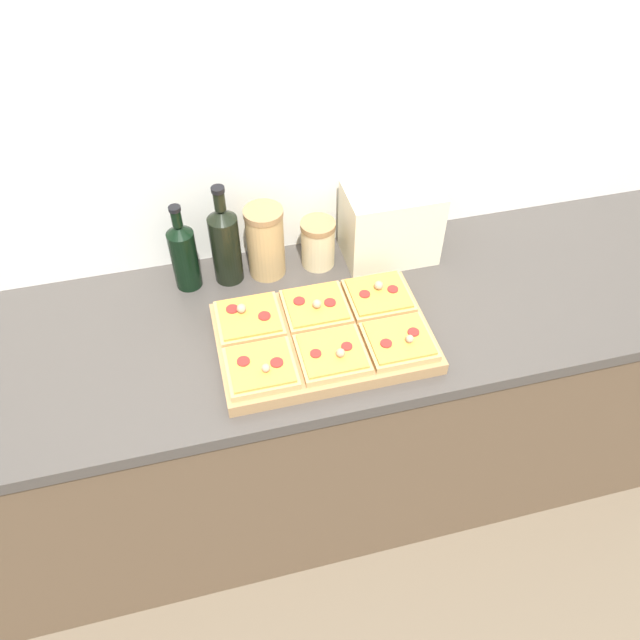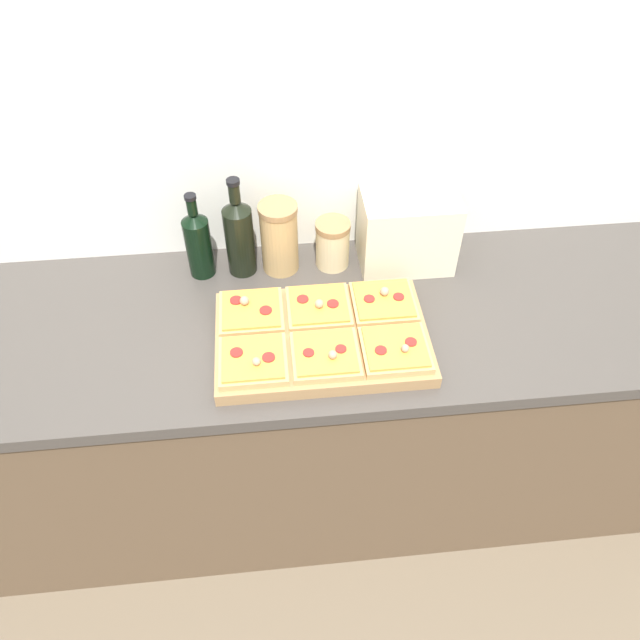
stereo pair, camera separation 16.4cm
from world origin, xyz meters
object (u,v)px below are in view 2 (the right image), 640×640
object	(u,v)px
wine_bottle	(239,235)
grain_jar_short	(333,244)
cutting_board	(321,338)
olive_oil_bottle	(198,242)
grain_jar_tall	(279,237)
toaster_oven	(407,230)

from	to	relation	value
wine_bottle	grain_jar_short	bearing A→B (deg)	0.00
wine_bottle	cutting_board	bearing A→B (deg)	-57.66
olive_oil_bottle	grain_jar_short	size ratio (longest dim) A/B	1.82
cutting_board	grain_jar_tall	size ratio (longest dim) A/B	2.51
wine_bottle	toaster_oven	bearing A→B (deg)	-1.29
toaster_oven	grain_jar_short	bearing A→B (deg)	177.12
cutting_board	toaster_oven	size ratio (longest dim) A/B	1.89
toaster_oven	cutting_board	bearing A→B (deg)	-132.65
wine_bottle	grain_jar_short	xyz separation A→B (m)	(0.27, 0.00, -0.05)
cutting_board	olive_oil_bottle	distance (m)	0.46
grain_jar_short	cutting_board	bearing A→B (deg)	-101.77
grain_jar_short	wine_bottle	bearing A→B (deg)	180.00
wine_bottle	grain_jar_tall	size ratio (longest dim) A/B	1.42
cutting_board	toaster_oven	xyz separation A→B (m)	(0.29, 0.31, 0.10)
olive_oil_bottle	toaster_oven	size ratio (longest dim) A/B	0.93
grain_jar_tall	grain_jar_short	bearing A→B (deg)	0.00
wine_bottle	grain_jar_tall	world-z (taller)	wine_bottle
grain_jar_tall	toaster_oven	bearing A→B (deg)	-1.68
olive_oil_bottle	cutting_board	bearing A→B (deg)	-44.89
olive_oil_bottle	grain_jar_short	xyz separation A→B (m)	(0.39, 0.00, -0.04)
cutting_board	olive_oil_bottle	world-z (taller)	olive_oil_bottle
cutting_board	wine_bottle	distance (m)	0.40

